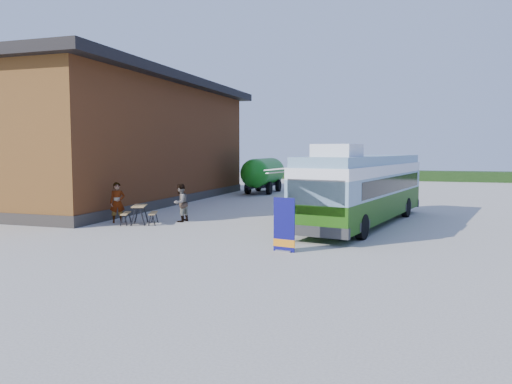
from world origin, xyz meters
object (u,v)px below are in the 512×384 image
(banner, at_px, (284,230))
(person_a, at_px, (117,203))
(slurry_tanker, at_px, (264,173))
(person_b, at_px, (180,203))
(picnic_table, at_px, (139,210))
(bus, at_px, (365,187))

(banner, distance_m, person_a, 9.35)
(banner, height_order, slurry_tanker, slurry_tanker)
(banner, relative_size, slurry_tanker, 0.24)
(slurry_tanker, bearing_deg, person_b, -87.94)
(person_b, bearing_deg, picnic_table, -40.69)
(picnic_table, relative_size, slurry_tanker, 0.26)
(picnic_table, relative_size, person_a, 1.02)
(person_a, bearing_deg, bus, -20.16)
(bus, height_order, banner, bus)
(banner, xyz_separation_m, person_a, (-8.52, 3.84, 0.19))
(bus, height_order, slurry_tanker, bus)
(banner, height_order, picnic_table, banner)
(person_a, bearing_deg, slurry_tanker, 49.24)
(picnic_table, height_order, person_a, person_a)
(bus, xyz_separation_m, slurry_tanker, (-8.76, 13.93, -0.14))
(banner, xyz_separation_m, slurry_tanker, (-6.95, 20.58, 0.78))
(banner, xyz_separation_m, picnic_table, (-7.38, 3.75, -0.09))
(slurry_tanker, bearing_deg, picnic_table, -92.81)
(person_b, bearing_deg, banner, 59.38)
(person_b, bearing_deg, bus, 111.11)
(banner, height_order, person_a, person_a)
(slurry_tanker, bearing_deg, bus, -59.20)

